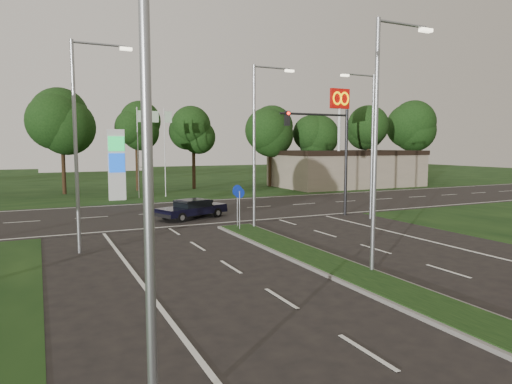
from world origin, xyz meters
name	(u,v)px	position (x,y,z in m)	size (l,w,h in m)	color
ground	(512,341)	(0.00, 0.00, 0.00)	(160.00, 160.00, 0.00)	black
verge_far	(123,181)	(0.00, 55.00, 0.00)	(160.00, 50.00, 0.02)	black
cross_road	(196,211)	(0.00, 24.00, 0.00)	(160.00, 12.00, 0.02)	black
median_kerb	(393,290)	(0.00, 4.00, 0.06)	(2.00, 26.00, 0.12)	slate
commercial_building	(346,169)	(22.00, 36.00, 2.00)	(16.00, 9.00, 4.00)	gray
streetlight_median_near	(380,133)	(1.00, 6.00, 5.08)	(2.53, 0.22, 9.00)	gray
streetlight_median_far	(257,137)	(1.00, 16.00, 5.08)	(2.53, 0.22, 9.00)	gray
streetlight_left_near	(160,114)	(-8.30, 0.00, 5.08)	(2.53, 0.22, 9.00)	gray
streetlight_left_far	(80,135)	(-8.30, 14.00, 5.08)	(2.53, 0.22, 9.00)	gray
streetlight_right_far	(370,138)	(8.80, 16.00, 5.08)	(2.53, 0.22, 9.00)	gray
traffic_signal	(330,145)	(7.19, 18.00, 4.65)	(5.10, 0.42, 7.00)	black
median_signs	(238,198)	(0.00, 16.40, 1.71)	(1.16, 1.76, 2.38)	gray
gas_pylon	(119,163)	(-3.79, 33.05, 3.20)	(5.80, 1.26, 8.00)	silver
mcdonalds_sign	(340,113)	(18.00, 31.97, 7.99)	(2.20, 0.47, 10.40)	silver
treeline_far	(147,124)	(0.10, 39.93, 6.83)	(6.00, 6.00, 9.90)	black
navy_sedan	(192,208)	(-1.25, 20.92, 0.65)	(4.77, 3.22, 1.22)	black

